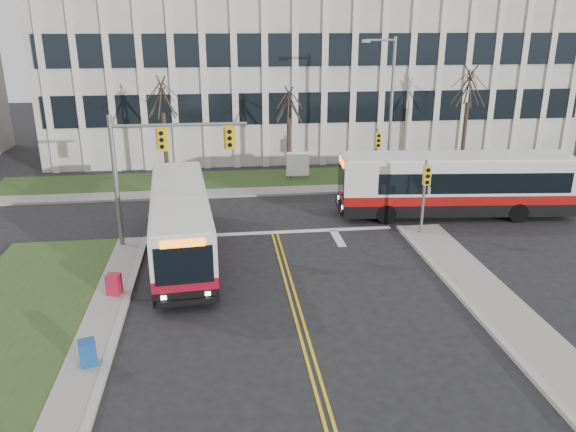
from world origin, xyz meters
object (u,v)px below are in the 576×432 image
Objects in this scene: streetlight at (389,104)px; directory_sign at (298,164)px; bus_main at (181,224)px; bus_cross at (455,186)px; newspaper_box_blue at (88,355)px; newspaper_box_red at (114,286)px.

streetlight reaches higher than directory_sign.
bus_main is 14.89m from bus_cross.
directory_sign is at bearing 48.65° from newspaper_box_blue.
newspaper_box_blue is (-2.37, -8.63, -1.00)m from bus_main.
newspaper_box_red is (-2.37, -3.90, -1.00)m from bus_main.
bus_main reaches higher than newspaper_box_blue.
streetlight is at bearing 56.46° from newspaper_box_red.
directory_sign is 2.11× the size of newspaper_box_red.
directory_sign is at bearing -131.02° from bus_cross.
streetlight reaches higher than bus_main.
streetlight is 24.51m from newspaper_box_blue.
newspaper_box_blue is 1.00× the size of newspaper_box_red.
directory_sign is 2.11× the size of newspaper_box_blue.
bus_main is 9.01m from newspaper_box_blue.
newspaper_box_red is at bearing -136.24° from streetlight.
newspaper_box_blue is (-14.83, -18.94, -4.72)m from streetlight.
streetlight is 0.75× the size of bus_cross.
newspaper_box_blue and newspaper_box_red have the same top height.
streetlight is 9.68× the size of newspaper_box_red.
bus_main is at bearing 58.00° from newspaper_box_blue.
newspaper_box_red is (-9.30, -15.50, -0.70)m from directory_sign.
bus_main is 11.67× the size of newspaper_box_red.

